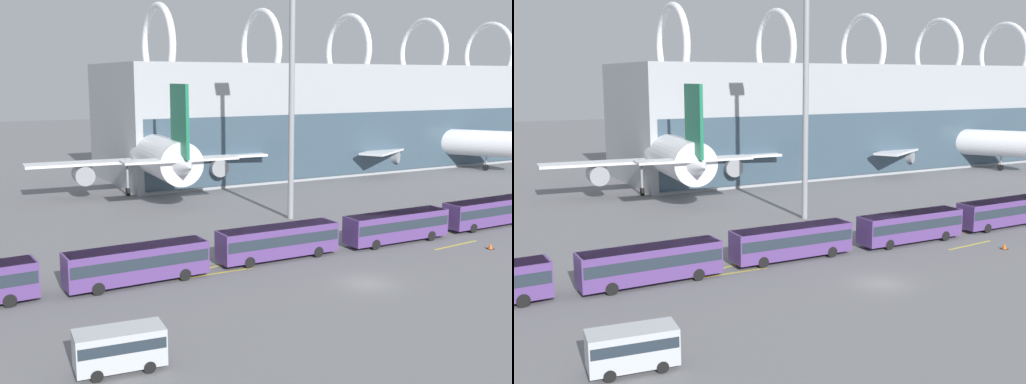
{
  "view_description": "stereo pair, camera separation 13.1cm",
  "coord_description": "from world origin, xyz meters",
  "views": [
    {
      "loc": [
        -31.78,
        -39.1,
        16.32
      ],
      "look_at": [
        1.64,
        21.46,
        4.0
      ],
      "focal_mm": 45.0,
      "sensor_mm": 36.0,
      "label": 1
    },
    {
      "loc": [
        -31.66,
        -39.17,
        16.32
      ],
      "look_at": [
        1.64,
        21.46,
        4.0
      ],
      "focal_mm": 45.0,
      "sensor_mm": 36.0,
      "label": 2
    }
  ],
  "objects": [
    {
      "name": "service_van_foreground",
      "position": [
        -22.09,
        -5.6,
        1.43
      ],
      "size": [
        5.24,
        2.7,
        2.44
      ],
      "rotation": [
        0.0,
        0.0,
        3.03
      ],
      "color": "#B2B7BC",
      "rests_on": "ground_plane"
    },
    {
      "name": "ground_plane",
      "position": [
        0.0,
        0.0,
        0.0
      ],
      "size": [
        440.0,
        440.0,
        0.0
      ],
      "primitive_type": "plane",
      "color": "slate"
    },
    {
      "name": "lane_stripe_5",
      "position": [
        -9.51,
        8.26,
        0.0
      ],
      "size": [
        7.1,
        0.38,
        0.01
      ],
      "primitive_type": "cube",
      "rotation": [
        0.0,
        0.0,
        -0.02
      ],
      "color": "yellow",
      "rests_on": "ground_plane"
    },
    {
      "name": "lane_stripe_2",
      "position": [
        -9.61,
        9.88,
        0.0
      ],
      "size": [
        6.12,
        1.84,
        0.01
      ],
      "primitive_type": "cube",
      "rotation": [
        0.0,
        0.0,
        0.26
      ],
      "color": "yellow",
      "rests_on": "ground_plane"
    },
    {
      "name": "shuttle_bus_2",
      "position": [
        -2.67,
        9.47,
        1.81
      ],
      "size": [
        11.6,
        2.75,
        3.07
      ],
      "rotation": [
        0.0,
        0.0,
        -0.01
      ],
      "color": "#56387A",
      "rests_on": "ground_plane"
    },
    {
      "name": "lane_stripe_0",
      "position": [
        15.42,
        10.5,
        0.0
      ],
      "size": [
        7.55,
        2.85,
        0.01
      ],
      "primitive_type": "cube",
      "rotation": [
        0.0,
        0.0,
        -0.34
      ],
      "color": "yellow",
      "rests_on": "ground_plane"
    },
    {
      "name": "shuttle_bus_4",
      "position": [
        24.35,
        9.34,
        1.81
      ],
      "size": [
        11.62,
        2.83,
        3.07
      ],
      "rotation": [
        0.0,
        0.0,
        0.02
      ],
      "color": "#56387A",
      "rests_on": "ground_plane"
    },
    {
      "name": "airliner_parked_remote",
      "position": [
        52.38,
        52.06,
        4.88
      ],
      "size": [
        37.53,
        37.27,
        15.0
      ],
      "rotation": [
        0.0,
        0.0,
        5.24
      ],
      "color": "white",
      "rests_on": "ground_plane"
    },
    {
      "name": "airliner_at_gate_far",
      "position": [
        -0.98,
        48.18,
        5.82
      ],
      "size": [
        34.72,
        38.18,
        15.64
      ],
      "rotation": [
        0.0,
        0.0,
        1.49
      ],
      "color": "white",
      "rests_on": "ground_plane"
    },
    {
      "name": "traffic_cone_0",
      "position": [
        17.15,
        2.57,
        0.28
      ],
      "size": [
        0.62,
        0.62,
        0.58
      ],
      "color": "black",
      "rests_on": "ground_plane"
    },
    {
      "name": "shuttle_bus_3",
      "position": [
        10.84,
        8.94,
        1.81
      ],
      "size": [
        11.59,
        2.71,
        3.07
      ],
      "rotation": [
        0.0,
        0.0,
        -0.0
      ],
      "color": "#56387A",
      "rests_on": "ground_plane"
    },
    {
      "name": "shuttle_bus_1",
      "position": [
        -16.17,
        8.87,
        1.81
      ],
      "size": [
        11.62,
        2.82,
        3.07
      ],
      "rotation": [
        0.0,
        0.0,
        0.02
      ],
      "color": "#56387A",
      "rests_on": "ground_plane"
    },
    {
      "name": "lane_stripe_1",
      "position": [
        15.33,
        5.21,
        0.0
      ],
      "size": [
        6.26,
        0.82,
        0.01
      ],
      "primitive_type": "cube",
      "rotation": [
        0.0,
        0.0,
        0.09
      ],
      "color": "yellow",
      "rests_on": "ground_plane"
    },
    {
      "name": "terminal_building",
      "position": [
        50.34,
        58.06,
        9.54
      ],
      "size": [
        108.07,
        24.4,
        27.93
      ],
      "color": "#9EA3A8",
      "rests_on": "ground_plane"
    },
    {
      "name": "floodlight_mast",
      "position": [
        7.47,
        23.61,
        16.14
      ],
      "size": [
        2.26,
        2.26,
        27.62
      ],
      "color": "gray",
      "rests_on": "ground_plane"
    }
  ]
}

